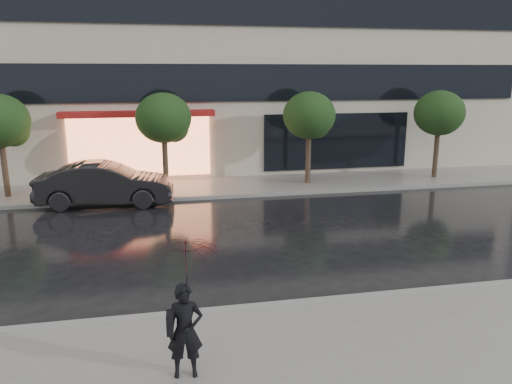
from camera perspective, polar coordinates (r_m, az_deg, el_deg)
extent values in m
plane|color=black|center=(11.68, 6.53, -10.57)|extent=(120.00, 120.00, 0.00)
cube|color=slate|center=(8.99, 13.31, -18.36)|extent=(60.00, 4.50, 0.12)
cube|color=slate|center=(21.17, -2.07, 0.72)|extent=(60.00, 3.50, 0.12)
cube|color=gray|center=(10.80, 8.22, -12.32)|extent=(60.00, 0.25, 0.14)
cube|color=gray|center=(19.49, -1.21, -0.37)|extent=(60.00, 0.25, 0.14)
cube|color=black|center=(22.32, -2.91, 12.35)|extent=(28.00, 0.12, 1.60)
cube|color=black|center=(22.48, -3.01, 20.53)|extent=(28.00, 0.12, 1.60)
cube|color=#FF8C59|center=(22.26, -13.08, 5.04)|extent=(6.00, 0.10, 2.60)
cube|color=maroon|center=(21.77, -13.30, 8.69)|extent=(6.40, 0.70, 0.25)
cube|color=black|center=(23.81, 9.21, 5.75)|extent=(7.00, 0.10, 2.60)
cube|color=#4C4C54|center=(48.25, 27.08, 15.98)|extent=(12.00, 12.00, 16.00)
cylinder|color=#33261C|center=(21.19, -26.75, 2.14)|extent=(0.22, 0.22, 2.20)
sphere|color=#1A3314|center=(21.07, -25.99, 6.31)|extent=(1.20, 1.20, 1.20)
cylinder|color=#33261C|center=(20.44, -10.30, 3.02)|extent=(0.22, 0.22, 2.20)
ellipsoid|color=#1A3314|center=(20.19, -10.53, 8.33)|extent=(2.20, 2.20, 1.98)
sphere|color=#1A3314|center=(20.44, -9.37, 7.31)|extent=(1.20, 1.20, 1.20)
cylinder|color=#33261C|center=(21.42, 5.97, 3.64)|extent=(0.22, 0.22, 2.20)
ellipsoid|color=#1A3314|center=(21.18, 6.10, 8.71)|extent=(2.20, 2.20, 1.98)
sphere|color=#1A3314|center=(21.53, 6.93, 7.70)|extent=(1.20, 1.20, 1.20)
cylinder|color=#33261C|center=(23.91, 19.85, 3.94)|extent=(0.22, 0.22, 2.20)
ellipsoid|color=#1A3314|center=(23.70, 20.22, 8.47)|extent=(2.20, 2.20, 1.98)
sphere|color=#1A3314|center=(24.11, 20.71, 7.55)|extent=(1.20, 1.20, 1.20)
imported|color=black|center=(18.91, -16.81, 0.87)|extent=(4.94, 2.05, 1.59)
imported|color=black|center=(8.03, -8.10, -15.45)|extent=(0.58, 0.40, 1.52)
imported|color=#320913|center=(7.58, -7.98, -8.49)|extent=(1.01, 1.03, 0.88)
cylinder|color=black|center=(7.78, -7.86, -11.84)|extent=(0.02, 0.02, 0.76)
cube|color=black|center=(7.91, -9.81, -14.51)|extent=(0.12, 0.29, 0.32)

